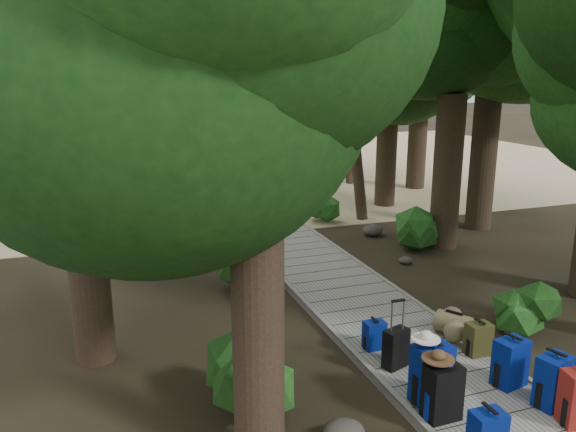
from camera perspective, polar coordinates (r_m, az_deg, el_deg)
name	(u,v)px	position (r m, az deg, el deg)	size (l,w,h in m)	color
ground	(354,303)	(10.74, 6.70, -8.73)	(120.00, 120.00, 0.00)	#302718
sand_beach	(197,169)	(25.58, -9.24, 4.76)	(40.00, 22.00, 0.02)	tan
boardwalk	(332,282)	(11.56, 4.53, -6.65)	(2.00, 12.00, 0.12)	gray
backpack_left_b	(443,389)	(7.30, 15.44, -16.59)	(0.42, 0.30, 0.77)	black
backpack_left_c	(432,371)	(7.55, 14.39, -14.99)	(0.47, 0.33, 0.87)	navy
backpack_left_d	(374,334)	(8.78, 8.77, -11.72)	(0.31, 0.23, 0.48)	navy
backpack_right_b	(553,379)	(8.00, 25.34, -14.71)	(0.42, 0.29, 0.75)	navy
backpack_right_c	(511,360)	(8.27, 21.68, -13.44)	(0.42, 0.30, 0.72)	navy
backpack_right_d	(478,337)	(8.97, 18.79, -11.58)	(0.35, 0.25, 0.54)	#393819
duffel_right_khaki	(453,324)	(9.50, 16.46, -10.48)	(0.36, 0.54, 0.36)	olive
suitcase_on_boardwalk	(396,348)	(8.31, 10.90, -13.05)	(0.37, 0.20, 0.57)	black
lone_suitcase_on_sand	(253,196)	(17.91, -3.54, 2.04)	(0.46, 0.26, 0.72)	black
hat_brown	(438,355)	(7.08, 15.04, -13.44)	(0.39, 0.39, 0.12)	#51351E
hat_white	(426,335)	(7.31, 13.87, -11.64)	(0.36, 0.36, 0.12)	silver
kayak	(147,198)	(19.14, -14.11, 1.76)	(0.63, 2.86, 0.29)	#A42E0E
sun_lounger	(300,185)	(20.04, 1.24, 3.14)	(0.56, 1.73, 0.56)	silver
tree_right_c	(457,41)	(13.89, 16.76, 16.69)	(5.66, 5.66, 9.80)	black
tree_right_d	(494,40)	(16.01, 20.16, 16.46)	(5.47, 5.47, 10.03)	black
tree_right_e	(391,57)	(18.11, 10.39, 15.64)	(5.19, 5.19, 9.34)	black
tree_right_f	(422,52)	(21.20, 13.50, 15.92)	(5.50, 5.50, 9.82)	black
tree_left_a	(255,101)	(5.38, -3.38, 11.58)	(4.73, 4.73, 7.88)	black
tree_left_b	(70,76)	(8.21, -21.24, 13.13)	(4.62, 4.62, 8.31)	black
tree_left_c	(125,72)	(11.97, -16.24, 13.88)	(4.84, 4.84, 8.42)	black
tree_back_a	(168,62)	(23.95, -12.12, 15.08)	(5.34, 5.34, 9.25)	black
tree_back_b	(237,41)	(25.78, -5.15, 17.30)	(6.21, 6.21, 11.08)	black
tree_back_c	(296,78)	(26.51, 0.79, 13.88)	(4.42, 4.42, 7.95)	black
tree_back_d	(46,83)	(23.92, -23.41, 12.26)	(4.55, 4.55, 7.59)	black
palm_right_a	(366,88)	(16.44, 7.96, 12.80)	(4.44, 4.44, 7.57)	#103C12
palm_right_b	(350,67)	(21.88, 6.28, 14.84)	(4.56, 4.56, 8.82)	#103C12
palm_right_c	(268,101)	(21.96, -2.06, 11.58)	(3.94, 3.94, 6.26)	#103C12
palm_left_a	(68,88)	(14.89, -21.46, 12.01)	(4.82, 4.82, 7.67)	#103C12
rock_left_b	(270,381)	(7.99, -1.84, -16.45)	(0.37, 0.34, 0.21)	#4C473F
rock_left_c	(254,300)	(10.47, -3.49, -8.47)	(0.51, 0.45, 0.28)	#4C473F
rock_left_d	(202,265)	(12.52, -8.76, -4.95)	(0.33, 0.30, 0.18)	#4C473F
rock_right_b	(514,315)	(10.61, 21.94, -9.31)	(0.45, 0.41, 0.25)	#4C473F
rock_right_c	(405,260)	(12.99, 11.83, -4.43)	(0.30, 0.27, 0.16)	#4C473F
rock_right_d	(373,230)	(15.03, 8.59, -1.42)	(0.55, 0.49, 0.30)	#4C473F
shrub_left_a	(257,377)	(7.34, -3.21, -16.04)	(1.07, 1.07, 0.97)	#144517
shrub_left_b	(246,270)	(11.13, -4.28, -5.45)	(0.96, 0.96, 0.86)	#144517
shrub_left_c	(167,229)	(13.95, -12.24, -1.34)	(1.11, 1.11, 1.00)	#144517
shrub_right_a	(523,308)	(10.11, 22.80, -8.57)	(1.00, 1.00, 0.90)	#144517
shrub_right_b	(420,230)	(13.92, 13.25, -1.41)	(1.12, 1.12, 1.01)	#144517
shrub_right_c	(320,209)	(16.22, 3.32, 0.75)	(0.86, 0.86, 0.77)	#144517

